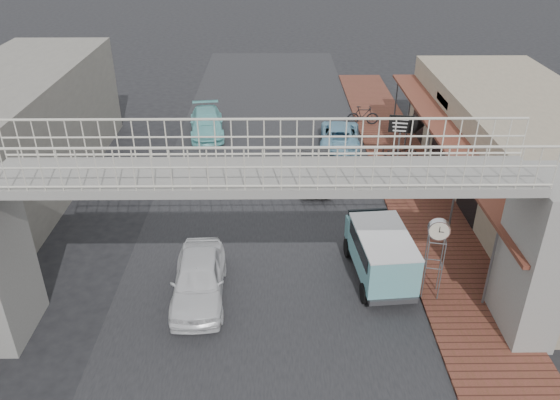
{
  "coord_description": "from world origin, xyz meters",
  "views": [
    {
      "loc": [
        0.3,
        -16.63,
        11.37
      ],
      "look_at": [
        0.46,
        0.79,
        1.8
      ],
      "focal_mm": 35.0,
      "sensor_mm": 36.0,
      "label": 1
    }
  ],
  "objects_px": {
    "angkot_far": "(207,123)",
    "street_clock": "(438,233)",
    "angkot_curb": "(340,135)",
    "angkot_van": "(381,249)",
    "motorcycle_far": "(363,115)",
    "white_hatchback": "(199,279)",
    "dark_sedan": "(315,170)",
    "motorcycle_near": "(400,150)",
    "arrow_sign": "(416,126)"
  },
  "relations": [
    {
      "from": "white_hatchback",
      "to": "motorcycle_far",
      "type": "distance_m",
      "value": 17.07
    },
    {
      "from": "motorcycle_near",
      "to": "angkot_far",
      "type": "bearing_deg",
      "value": 93.07
    },
    {
      "from": "dark_sedan",
      "to": "motorcycle_near",
      "type": "bearing_deg",
      "value": 30.22
    },
    {
      "from": "angkot_van",
      "to": "motorcycle_near",
      "type": "height_order",
      "value": "angkot_van"
    },
    {
      "from": "white_hatchback",
      "to": "angkot_far",
      "type": "bearing_deg",
      "value": 92.64
    },
    {
      "from": "angkot_curb",
      "to": "angkot_van",
      "type": "bearing_deg",
      "value": 96.37
    },
    {
      "from": "dark_sedan",
      "to": "white_hatchback",
      "type": "bearing_deg",
      "value": -116.01
    },
    {
      "from": "dark_sedan",
      "to": "angkot_curb",
      "type": "distance_m",
      "value": 4.65
    },
    {
      "from": "angkot_far",
      "to": "arrow_sign",
      "type": "xyz_separation_m",
      "value": [
        10.23,
        -5.05,
        1.74
      ]
    },
    {
      "from": "white_hatchback",
      "to": "arrow_sign",
      "type": "relative_size",
      "value": 1.46
    },
    {
      "from": "angkot_van",
      "to": "street_clock",
      "type": "xyz_separation_m",
      "value": [
        1.49,
        -1.0,
        1.24
      ]
    },
    {
      "from": "angkot_far",
      "to": "street_clock",
      "type": "bearing_deg",
      "value": -65.97
    },
    {
      "from": "angkot_curb",
      "to": "white_hatchback",
      "type": "bearing_deg",
      "value": 70.66
    },
    {
      "from": "arrow_sign",
      "to": "angkot_curb",
      "type": "bearing_deg",
      "value": 142.68
    },
    {
      "from": "dark_sedan",
      "to": "angkot_far",
      "type": "xyz_separation_m",
      "value": [
        -5.58,
        6.09,
        -0.01
      ]
    },
    {
      "from": "angkot_van",
      "to": "motorcycle_near",
      "type": "distance_m",
      "value": 9.97
    },
    {
      "from": "angkot_van",
      "to": "motorcycle_near",
      "type": "relative_size",
      "value": 2.21
    },
    {
      "from": "angkot_curb",
      "to": "arrow_sign",
      "type": "height_order",
      "value": "arrow_sign"
    },
    {
      "from": "angkot_far",
      "to": "street_clock",
      "type": "distance_m",
      "value": 16.87
    },
    {
      "from": "angkot_curb",
      "to": "motorcycle_near",
      "type": "relative_size",
      "value": 2.44
    },
    {
      "from": "dark_sedan",
      "to": "street_clock",
      "type": "bearing_deg",
      "value": -66.99
    },
    {
      "from": "dark_sedan",
      "to": "arrow_sign",
      "type": "height_order",
      "value": "arrow_sign"
    },
    {
      "from": "angkot_curb",
      "to": "angkot_far",
      "type": "height_order",
      "value": "angkot_far"
    },
    {
      "from": "white_hatchback",
      "to": "motorcycle_far",
      "type": "height_order",
      "value": "white_hatchback"
    },
    {
      "from": "street_clock",
      "to": "arrow_sign",
      "type": "distance_m",
      "value": 9.36
    },
    {
      "from": "dark_sedan",
      "to": "motorcycle_far",
      "type": "height_order",
      "value": "dark_sedan"
    },
    {
      "from": "arrow_sign",
      "to": "angkot_far",
      "type": "bearing_deg",
      "value": 163.78
    },
    {
      "from": "angkot_curb",
      "to": "angkot_van",
      "type": "relative_size",
      "value": 1.11
    },
    {
      "from": "angkot_curb",
      "to": "angkot_far",
      "type": "distance_m",
      "value": 7.38
    },
    {
      "from": "motorcycle_far",
      "to": "angkot_curb",
      "type": "bearing_deg",
      "value": 150.33
    },
    {
      "from": "motorcycle_near",
      "to": "street_clock",
      "type": "bearing_deg",
      "value": -162.87
    },
    {
      "from": "white_hatchback",
      "to": "street_clock",
      "type": "distance_m",
      "value": 7.68
    },
    {
      "from": "white_hatchback",
      "to": "angkot_van",
      "type": "distance_m",
      "value": 6.09
    },
    {
      "from": "motorcycle_near",
      "to": "street_clock",
      "type": "distance_m",
      "value": 10.81
    },
    {
      "from": "motorcycle_far",
      "to": "motorcycle_near",
      "type": "bearing_deg",
      "value": -166.01
    },
    {
      "from": "angkot_curb",
      "to": "motorcycle_far",
      "type": "xyz_separation_m",
      "value": [
        1.61,
        2.81,
        0.04
      ]
    },
    {
      "from": "angkot_curb",
      "to": "angkot_far",
      "type": "relative_size",
      "value": 1.0
    },
    {
      "from": "angkot_van",
      "to": "street_clock",
      "type": "bearing_deg",
      "value": -38.83
    },
    {
      "from": "angkot_far",
      "to": "street_clock",
      "type": "xyz_separation_m",
      "value": [
        8.78,
        -14.29,
        1.78
      ]
    },
    {
      "from": "white_hatchback",
      "to": "motorcycle_near",
      "type": "bearing_deg",
      "value": 48.08
    },
    {
      "from": "arrow_sign",
      "to": "angkot_van",
      "type": "bearing_deg",
      "value": -99.58
    },
    {
      "from": "angkot_far",
      "to": "angkot_van",
      "type": "xyz_separation_m",
      "value": [
        7.29,
        -13.29,
        0.55
      ]
    },
    {
      "from": "street_clock",
      "to": "angkot_curb",
      "type": "bearing_deg",
      "value": 108.59
    },
    {
      "from": "dark_sedan",
      "to": "angkot_curb",
      "type": "relative_size",
      "value": 0.89
    },
    {
      "from": "angkot_van",
      "to": "angkot_far",
      "type": "bearing_deg",
      "value": 113.68
    },
    {
      "from": "arrow_sign",
      "to": "street_clock",
      "type": "bearing_deg",
      "value": -88.85
    },
    {
      "from": "angkot_far",
      "to": "street_clock",
      "type": "relative_size",
      "value": 1.56
    },
    {
      "from": "motorcycle_far",
      "to": "street_clock",
      "type": "height_order",
      "value": "street_clock"
    },
    {
      "from": "dark_sedan",
      "to": "angkot_far",
      "type": "bearing_deg",
      "value": 134.13
    },
    {
      "from": "angkot_van",
      "to": "motorcycle_far",
      "type": "relative_size",
      "value": 2.17
    }
  ]
}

